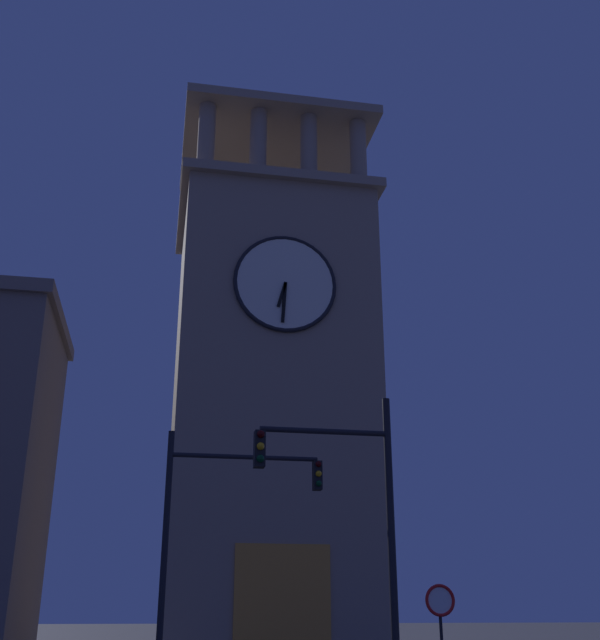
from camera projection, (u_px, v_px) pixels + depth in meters
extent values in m
cube|color=gray|center=(269.00, 422.00, 30.74)|extent=(7.60, 7.36, 17.99)
cube|color=gray|center=(272.00, 219.00, 34.00)|extent=(8.20, 7.96, 0.40)
cylinder|color=gray|center=(358.00, 154.00, 32.34)|extent=(0.70, 0.70, 3.13)
cylinder|color=gray|center=(309.00, 149.00, 31.98)|extent=(0.70, 0.70, 3.13)
cylinder|color=gray|center=(258.00, 144.00, 31.61)|extent=(0.70, 0.70, 3.13)
cylinder|color=gray|center=(206.00, 138.00, 31.25)|extent=(0.70, 0.70, 3.13)
cylinder|color=gray|center=(327.00, 222.00, 38.01)|extent=(0.70, 0.70, 3.13)
cylinder|color=gray|center=(285.00, 218.00, 37.64)|extent=(0.70, 0.70, 3.13)
cylinder|color=gray|center=(241.00, 215.00, 37.28)|extent=(0.70, 0.70, 3.13)
cylinder|color=gray|center=(197.00, 211.00, 36.91)|extent=(0.70, 0.70, 3.13)
cube|color=gray|center=(273.00, 151.00, 35.25)|extent=(8.20, 7.96, 0.40)
cylinder|color=black|center=(273.00, 128.00, 35.70)|extent=(0.12, 0.12, 2.12)
cylinder|color=silver|center=(285.00, 283.00, 28.89)|extent=(3.79, 0.12, 3.79)
torus|color=black|center=(285.00, 283.00, 28.87)|extent=(3.95, 0.16, 3.95)
cube|color=black|center=(282.00, 294.00, 28.59)|extent=(0.39, 0.06, 1.04)
cube|color=black|center=(284.00, 302.00, 28.50)|extent=(0.22, 0.06, 1.62)
cube|color=orange|center=(282.00, 608.00, 24.92)|extent=(3.20, 0.24, 4.00)
cylinder|color=black|center=(392.00, 548.00, 15.49)|extent=(0.16, 0.16, 6.21)
cylinder|color=black|center=(324.00, 431.00, 16.08)|extent=(2.74, 0.12, 0.12)
cube|color=black|center=(259.00, 449.00, 15.69)|extent=(0.22, 0.30, 0.75)
sphere|color=#360505|center=(261.00, 434.00, 15.63)|extent=(0.16, 0.16, 0.16)
sphere|color=orange|center=(261.00, 446.00, 15.54)|extent=(0.16, 0.16, 0.16)
sphere|color=#063316|center=(260.00, 458.00, 15.45)|extent=(0.16, 0.16, 0.16)
cylinder|color=black|center=(164.00, 558.00, 18.64)|extent=(0.16, 0.16, 6.24)
cylinder|color=black|center=(245.00, 457.00, 19.86)|extent=(3.83, 0.12, 0.12)
cube|color=black|center=(317.00, 476.00, 20.04)|extent=(0.22, 0.30, 0.75)
sphere|color=#360505|center=(319.00, 464.00, 19.97)|extent=(0.16, 0.16, 0.16)
sphere|color=orange|center=(319.00, 474.00, 19.88)|extent=(0.16, 0.16, 0.16)
sphere|color=#063316|center=(319.00, 483.00, 19.79)|extent=(0.16, 0.16, 0.16)
cylinder|color=white|center=(440.00, 600.00, 19.18)|extent=(0.70, 0.04, 0.70)
torus|color=red|center=(440.00, 600.00, 19.16)|extent=(0.78, 0.08, 0.78)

